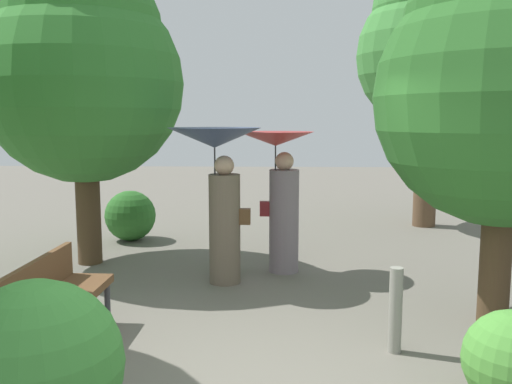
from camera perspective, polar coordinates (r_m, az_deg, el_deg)
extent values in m
cylinder|color=#6B5B4C|center=(6.97, -3.28, -3.86)|extent=(0.40, 0.40, 1.39)
sphere|color=tan|center=(6.86, -3.33, 2.78)|extent=(0.25, 0.25, 0.25)
cylinder|color=#333338|center=(6.89, -4.30, 1.24)|extent=(0.02, 0.02, 0.81)
cone|color=#38476B|center=(6.86, -4.34, 5.66)|extent=(1.17, 1.17, 0.25)
cube|color=brown|center=(6.90, -1.17, -2.56)|extent=(0.14, 0.10, 0.20)
cylinder|color=gray|center=(7.46, 2.93, -3.04)|extent=(0.40, 0.40, 1.41)
sphere|color=tan|center=(7.36, 2.98, 3.21)|extent=(0.25, 0.25, 0.25)
cylinder|color=#333338|center=(7.38, 2.03, 1.70)|extent=(0.02, 0.02, 0.80)
cone|color=#B22D2D|center=(7.35, 2.05, 5.56)|extent=(1.03, 1.03, 0.19)
cube|color=maroon|center=(7.45, 0.94, -1.74)|extent=(0.14, 0.10, 0.20)
cylinder|color=#38383D|center=(4.75, -20.52, -16.00)|extent=(0.06, 0.06, 0.44)
cylinder|color=#38383D|center=(4.89, -24.31, -15.50)|extent=(0.06, 0.06, 0.44)
cylinder|color=#38383D|center=(5.92, -15.22, -11.03)|extent=(0.06, 0.06, 0.44)
cylinder|color=#38383D|center=(6.03, -18.34, -10.79)|extent=(0.06, 0.06, 0.44)
cube|color=brown|center=(5.31, -19.41, -10.66)|extent=(0.47, 1.51, 0.08)
cube|color=brown|center=(5.35, -21.90, -8.46)|extent=(0.09, 1.50, 0.35)
cylinder|color=#4C3823|center=(8.15, -17.32, 4.74)|extent=(0.34, 0.34, 3.44)
sphere|color=#387F33|center=(8.15, -17.57, 10.79)|extent=(2.81, 2.81, 2.81)
sphere|color=#387F33|center=(8.22, -17.77, 15.58)|extent=(2.25, 2.25, 2.25)
cylinder|color=#4C3823|center=(5.95, 24.13, 1.64)|extent=(0.31, 0.31, 3.07)
sphere|color=#2D6B28|center=(5.93, 24.54, 9.02)|extent=(2.55, 2.55, 2.55)
sphere|color=#2D6B28|center=(5.98, 24.87, 14.89)|extent=(2.04, 2.04, 2.04)
cylinder|color=brown|center=(11.05, 17.50, 7.76)|extent=(0.43, 0.43, 4.35)
sphere|color=#428C3D|center=(11.12, 17.73, 13.37)|extent=(2.79, 2.79, 2.79)
sphere|color=#428C3D|center=(11.24, 17.92, 17.78)|extent=(2.23, 2.23, 2.23)
sphere|color=#387F33|center=(3.84, -21.98, -16.55)|extent=(1.10, 1.10, 1.10)
sphere|color=#2D6B28|center=(9.65, -12.96, -2.42)|extent=(0.86, 0.86, 0.86)
cylinder|color=gray|center=(5.15, 14.32, -11.83)|extent=(0.12, 0.12, 0.78)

